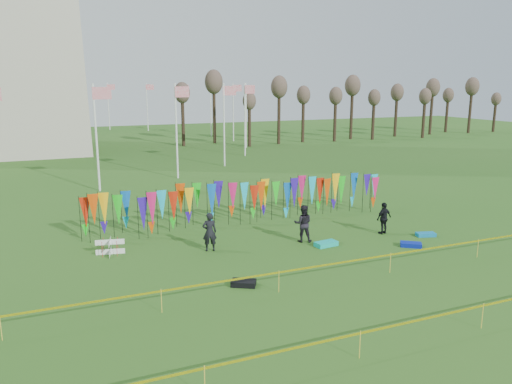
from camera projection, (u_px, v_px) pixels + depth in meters
name	position (u px, v px, depth m)	size (l,w,h in m)	color
ground	(312.00, 273.00, 21.59)	(160.00, 160.00, 0.00)	#275818
flagpole_ring	(10.00, 118.00, 58.70)	(57.40, 56.16, 8.00)	silver
banner_row	(246.00, 198.00, 29.01)	(18.64, 0.64, 2.39)	black
caution_tape_near	(323.00, 266.00, 20.20)	(26.00, 0.02, 0.90)	#EBEB04
caution_tape_far	(409.00, 323.00, 15.42)	(26.00, 0.02, 0.90)	#EBEB04
tree_line	(360.00, 96.00, 71.96)	(53.92, 1.92, 7.84)	#322419
box_kite	(110.00, 247.00, 23.82)	(0.69, 0.69, 0.76)	red
person_left	(210.00, 232.00, 24.24)	(0.70, 0.51, 1.92)	black
person_mid	(303.00, 223.00, 25.65)	(0.95, 0.58, 1.95)	black
person_right	(384.00, 218.00, 27.02)	(1.03, 0.58, 1.75)	black
kite_bag_turquoise	(326.00, 244.00, 25.13)	(1.15, 0.57, 0.23)	#0CC2B3
kite_bag_blue	(411.00, 245.00, 25.03)	(1.02, 0.53, 0.21)	#0A1FA9
kite_bag_black	(244.00, 283.00, 20.21)	(0.99, 0.57, 0.23)	black
kite_bag_teal	(426.00, 234.00, 26.74)	(1.00, 0.48, 0.19)	#0D7BBF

